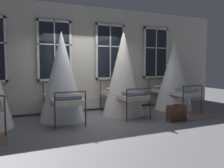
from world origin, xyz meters
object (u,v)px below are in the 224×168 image
(cot_second, at_px, (62,77))
(cot_third, at_px, (123,74))
(cot_fourth, at_px, (173,76))
(suitcase_dark, at_px, (176,113))

(cot_second, xyz_separation_m, cot_third, (1.89, -0.04, 0.06))
(cot_third, distance_m, cot_fourth, 1.97)
(cot_second, xyz_separation_m, suitcase_dark, (2.80, -1.45, -0.97))
(cot_fourth, bearing_deg, cot_second, 89.67)
(cot_second, bearing_deg, cot_fourth, -88.38)
(suitcase_dark, bearing_deg, cot_second, 152.51)
(cot_second, xyz_separation_m, cot_fourth, (3.86, 0.00, -0.05))
(cot_third, relative_size, cot_fourth, 1.09)
(cot_fourth, bearing_deg, cot_third, 90.89)
(cot_third, relative_size, suitcase_dark, 4.62)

